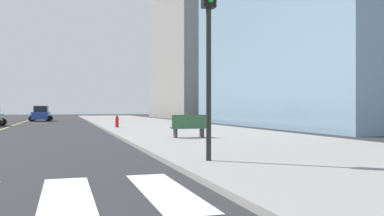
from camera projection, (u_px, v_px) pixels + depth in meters
name	position (u px, v px, depth m)	size (l,w,h in m)	color
sidewalk_kerb_east	(199.00, 133.00, 25.02)	(10.00, 120.00, 0.15)	gray
lane_divider_paint	(16.00, 125.00, 40.54)	(0.16, 80.00, 0.01)	yellow
parking_garage_concrete	(216.00, 41.00, 69.87)	(18.00, 24.00, 25.75)	gray
car_blue_nearest	(41.00, 114.00, 51.53)	(2.73, 4.27, 1.88)	#2D479E
traffic_light_near_corner	(209.00, 28.00, 11.45)	(0.36, 0.41, 5.19)	black
park_bench	(189.00, 127.00, 20.45)	(1.81, 0.60, 1.12)	#33603D
fire_hydrant	(117.00, 122.00, 31.42)	(0.26, 0.26, 0.89)	red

